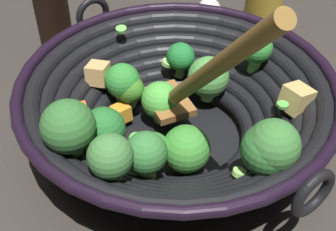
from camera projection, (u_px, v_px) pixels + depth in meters
ground_plane at (177, 141)px, 0.61m from camera, size 4.00×4.00×0.00m
wok at (177, 105)px, 0.56m from camera, size 0.39×0.41×0.28m
soy_sauce_bottle at (51, 5)px, 0.72m from camera, size 0.05×0.05×0.20m
garlic_bulb at (209, 10)px, 0.83m from camera, size 0.04×0.04×0.04m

